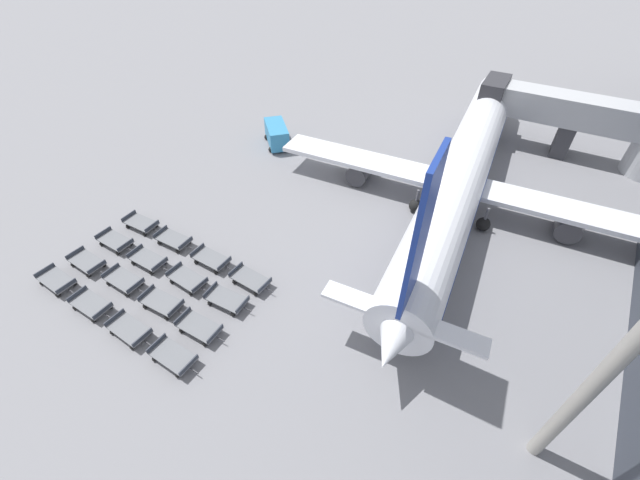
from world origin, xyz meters
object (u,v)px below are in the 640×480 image
at_px(baggage_dolly_row_far_col_a, 141,223).
at_px(baggage_dolly_row_far_col_c, 211,259).
at_px(baggage_dolly_row_mid_b_col_a, 115,241).
at_px(baggage_dolly_row_near_col_b, 91,304).
at_px(baggage_dolly_row_near_col_a, 57,280).
at_px(baggage_dolly_row_near_col_d, 173,356).
at_px(baggage_dolly_row_mid_a_col_d, 199,327).
at_px(baggage_dolly_row_near_col_c, 129,330).
at_px(baggage_dolly_row_far_col_b, 174,240).
at_px(baggage_dolly_row_mid_a_col_b, 124,280).
at_px(baggage_dolly_row_mid_b_col_b, 148,260).
at_px(baggage_dolly_row_mid_b_col_d, 227,299).
at_px(baggage_dolly_row_mid_b_col_c, 187,279).
at_px(service_van, 277,134).
at_px(airplane, 463,171).
at_px(baggage_dolly_row_mid_a_col_a, 87,262).
at_px(baggage_dolly_row_far_col_d, 250,279).
at_px(baggage_dolly_row_mid_a_col_c, 162,302).

relative_size(baggage_dolly_row_far_col_a, baggage_dolly_row_far_col_c, 1.01).
bearing_deg(baggage_dolly_row_mid_b_col_a, baggage_dolly_row_near_col_b, -48.57).
height_order(baggage_dolly_row_near_col_a, baggage_dolly_row_near_col_d, same).
relative_size(baggage_dolly_row_near_col_b, baggage_dolly_row_mid_a_col_d, 1.00).
bearing_deg(baggage_dolly_row_near_col_c, baggage_dolly_row_far_col_b, 121.03).
xyz_separation_m(baggage_dolly_row_near_col_b, baggage_dolly_row_mid_a_col_b, (-0.07, 2.73, 0.00)).
bearing_deg(baggage_dolly_row_mid_b_col_b, baggage_dolly_row_mid_b_col_d, 3.92).
bearing_deg(baggage_dolly_row_mid_a_col_b, baggage_dolly_row_near_col_c, -31.60).
distance_m(baggage_dolly_row_mid_b_col_c, baggage_dolly_row_far_col_c, 2.53).
xyz_separation_m(service_van, baggage_dolly_row_far_col_b, (3.51, -18.35, -0.82)).
xyz_separation_m(baggage_dolly_row_near_col_d, baggage_dolly_row_far_col_a, (-12.70, 7.28, 0.00)).
distance_m(airplane, baggage_dolly_row_near_col_d, 28.30).
xyz_separation_m(airplane, baggage_dolly_row_near_col_d, (-8.89, -26.73, -2.77)).
bearing_deg(baggage_dolly_row_far_col_c, baggage_dolly_row_near_col_a, -134.52).
bearing_deg(baggage_dolly_row_mid_a_col_a, baggage_dolly_row_far_col_a, 94.89).
bearing_deg(baggage_dolly_row_mid_a_col_a, service_van, 89.83).
relative_size(baggage_dolly_row_far_col_a, baggage_dolly_row_far_col_d, 1.01).
xyz_separation_m(airplane, service_van, (-21.05, -0.95, -1.95)).
relative_size(baggage_dolly_row_mid_a_col_c, baggage_dolly_row_mid_b_col_c, 1.01).
distance_m(baggage_dolly_row_near_col_b, baggage_dolly_row_far_col_d, 11.24).
distance_m(service_van, baggage_dolly_row_near_col_c, 27.33).
bearing_deg(baggage_dolly_row_mid_a_col_b, baggage_dolly_row_mid_a_col_a, -174.03).
relative_size(baggage_dolly_row_mid_b_col_b, baggage_dolly_row_far_col_d, 1.01).
bearing_deg(baggage_dolly_row_mid_a_col_a, baggage_dolly_row_near_col_c, -14.46).
bearing_deg(baggage_dolly_row_mid_b_col_b, service_van, 99.98).
height_order(baggage_dolly_row_near_col_b, baggage_dolly_row_mid_b_col_b, same).
distance_m(baggage_dolly_row_near_col_c, baggage_dolly_row_mid_b_col_b, 6.67).
bearing_deg(baggage_dolly_row_near_col_a, service_van, 89.64).
bearing_deg(baggage_dolly_row_mid_a_col_d, airplane, 69.30).
xyz_separation_m(baggage_dolly_row_near_col_c, baggage_dolly_row_mid_b_col_c, (-0.27, 5.30, 0.00)).
bearing_deg(service_van, baggage_dolly_row_near_col_d, -64.75).
distance_m(baggage_dolly_row_near_col_c, baggage_dolly_row_far_col_d, 8.75).
distance_m(baggage_dolly_row_near_col_a, baggage_dolly_row_mid_b_col_a, 5.16).
height_order(baggage_dolly_row_mid_a_col_d, baggage_dolly_row_mid_b_col_c, same).
distance_m(baggage_dolly_row_near_col_b, baggage_dolly_row_mid_b_col_d, 9.55).
height_order(baggage_dolly_row_mid_a_col_c, baggage_dolly_row_far_col_c, same).
relative_size(service_van, baggage_dolly_row_mid_b_col_d, 1.32).
distance_m(baggage_dolly_row_mid_b_col_b, baggage_dolly_row_mid_b_col_d, 8.04).
relative_size(baggage_dolly_row_mid_a_col_a, baggage_dolly_row_far_col_c, 0.99).
distance_m(baggage_dolly_row_mid_a_col_a, baggage_dolly_row_mid_b_col_a, 2.77).
xyz_separation_m(baggage_dolly_row_mid_b_col_a, baggage_dolly_row_far_col_a, (-0.15, 2.70, 0.00)).
distance_m(baggage_dolly_row_near_col_d, baggage_dolly_row_mid_b_col_c, 6.58).
distance_m(airplane, baggage_dolly_row_mid_b_col_c, 25.55).
height_order(baggage_dolly_row_mid_a_col_d, baggage_dolly_row_far_col_a, same).
bearing_deg(baggage_dolly_row_mid_a_col_a, baggage_dolly_row_near_col_d, -8.52).
bearing_deg(baggage_dolly_row_mid_b_col_c, baggage_dolly_row_mid_a_col_c, -85.42).
distance_m(baggage_dolly_row_mid_b_col_c, baggage_dolly_row_far_col_a, 8.72).
relative_size(airplane, baggage_dolly_row_mid_a_col_d, 11.91).
xyz_separation_m(baggage_dolly_row_mid_a_col_b, baggage_dolly_row_mid_a_col_c, (4.08, 0.19, 0.00)).
bearing_deg(baggage_dolly_row_mid_a_col_b, baggage_dolly_row_far_col_d, 34.41).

